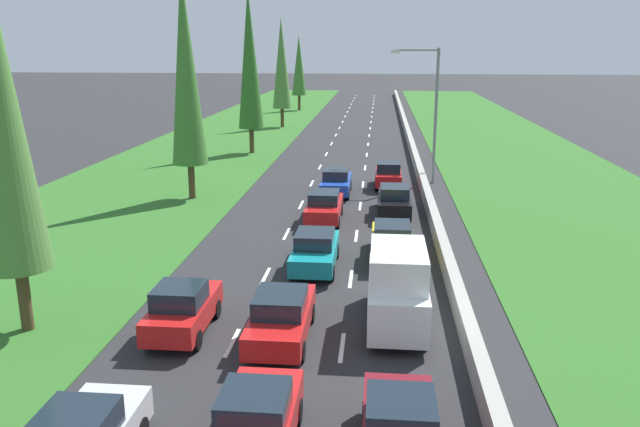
# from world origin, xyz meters

# --- Properties ---
(ground_plane) EXTENTS (300.00, 300.00, 0.00)m
(ground_plane) POSITION_xyz_m (0.00, 60.00, 0.00)
(ground_plane) COLOR #28282B
(ground_plane) RESTS_ON ground
(grass_verge_left) EXTENTS (14.00, 140.00, 0.04)m
(grass_verge_left) POSITION_xyz_m (-12.65, 60.00, 0.02)
(grass_verge_left) COLOR #2D6623
(grass_verge_left) RESTS_ON ground
(grass_verge_right) EXTENTS (14.00, 140.00, 0.04)m
(grass_verge_right) POSITION_xyz_m (14.35, 60.00, 0.02)
(grass_verge_right) COLOR #2D6623
(grass_verge_right) RESTS_ON ground
(median_barrier) EXTENTS (0.44, 120.00, 0.85)m
(median_barrier) POSITION_xyz_m (5.70, 60.00, 0.42)
(median_barrier) COLOR #9E9B93
(median_barrier) RESTS_ON ground
(lane_markings) EXTENTS (3.64, 116.00, 0.01)m
(lane_markings) POSITION_xyz_m (0.00, 60.00, 0.01)
(lane_markings) COLOR white
(lane_markings) RESTS_ON ground
(red_hatchback_centre_lane) EXTENTS (1.74, 3.90, 1.72)m
(red_hatchback_centre_lane) POSITION_xyz_m (0.11, 9.56, 0.84)
(red_hatchback_centre_lane) COLOR red
(red_hatchback_centre_lane) RESTS_ON ground
(red_sedan_centre_lane) EXTENTS (1.82, 4.50, 1.64)m
(red_sedan_centre_lane) POSITION_xyz_m (-0.22, 15.38, 0.81)
(red_sedan_centre_lane) COLOR red
(red_sedan_centre_lane) RESTS_ON ground
(teal_sedan_centre_lane) EXTENTS (1.82, 4.50, 1.64)m
(teal_sedan_centre_lane) POSITION_xyz_m (0.18, 22.15, 0.81)
(teal_sedan_centre_lane) COLOR teal
(teal_sedan_centre_lane) RESTS_ON ground
(white_van_right_lane) EXTENTS (1.96, 4.90, 2.82)m
(white_van_right_lane) POSITION_xyz_m (3.47, 16.77, 1.40)
(white_van_right_lane) COLOR white
(white_van_right_lane) RESTS_ON ground
(yellow_sedan_right_lane) EXTENTS (1.82, 4.50, 1.64)m
(yellow_sedan_right_lane) POSITION_xyz_m (3.42, 23.70, 0.81)
(yellow_sedan_right_lane) COLOR yellow
(yellow_sedan_right_lane) RESTS_ON ground
(black_sedan_right_lane) EXTENTS (1.82, 4.50, 1.64)m
(black_sedan_right_lane) POSITION_xyz_m (3.69, 31.35, 0.81)
(black_sedan_right_lane) COLOR black
(black_sedan_right_lane) RESTS_ON ground
(red_hatchback_right_lane) EXTENTS (1.74, 3.90, 1.72)m
(red_hatchback_right_lane) POSITION_xyz_m (3.43, 38.25, 0.84)
(red_hatchback_right_lane) COLOR red
(red_hatchback_right_lane) RESTS_ON ground
(red_hatchback_left_lane) EXTENTS (1.74, 3.90, 1.72)m
(red_hatchback_left_lane) POSITION_xyz_m (-3.50, 15.59, 0.84)
(red_hatchback_left_lane) COLOR red
(red_hatchback_left_lane) RESTS_ON ground
(red_sedan_centre_lane_fourth) EXTENTS (1.82, 4.50, 1.64)m
(red_sedan_centre_lane_fourth) POSITION_xyz_m (-0.08, 29.62, 0.81)
(red_sedan_centre_lane_fourth) COLOR red
(red_sedan_centre_lane_fourth) RESTS_ON ground
(blue_sedan_centre_lane) EXTENTS (1.82, 4.50, 1.64)m
(blue_sedan_centre_lane) POSITION_xyz_m (0.13, 35.90, 0.81)
(blue_sedan_centre_lane) COLOR #1E47B7
(blue_sedan_centre_lane) RESTS_ON ground
(poplar_tree_nearest) EXTENTS (2.12, 2.12, 12.65)m
(poplar_tree_nearest) POSITION_xyz_m (-8.71, 15.30, 7.38)
(poplar_tree_nearest) COLOR #4C3823
(poplar_tree_nearest) RESTS_ON ground
(poplar_tree_second) EXTENTS (2.14, 2.14, 13.50)m
(poplar_tree_second) POSITION_xyz_m (-8.60, 33.91, 7.80)
(poplar_tree_second) COLOR #4C3823
(poplar_tree_second) RESTS_ON ground
(poplar_tree_third) EXTENTS (2.15, 2.15, 13.81)m
(poplar_tree_third) POSITION_xyz_m (-8.28, 50.97, 7.96)
(poplar_tree_third) COLOR #4C3823
(poplar_tree_third) RESTS_ON ground
(poplar_tree_fourth) EXTENTS (2.10, 2.10, 12.14)m
(poplar_tree_fourth) POSITION_xyz_m (-8.33, 68.99, 7.12)
(poplar_tree_fourth) COLOR #4C3823
(poplar_tree_fourth) RESTS_ON ground
(poplar_tree_fifth) EXTENTS (2.06, 2.06, 10.46)m
(poplar_tree_fifth) POSITION_xyz_m (-8.81, 88.38, 6.28)
(poplar_tree_fifth) COLOR #4C3823
(poplar_tree_fifth) RESTS_ON ground
(street_light_mast) EXTENTS (3.20, 0.28, 9.00)m
(street_light_mast) POSITION_xyz_m (6.15, 39.87, 5.23)
(street_light_mast) COLOR gray
(street_light_mast) RESTS_ON ground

